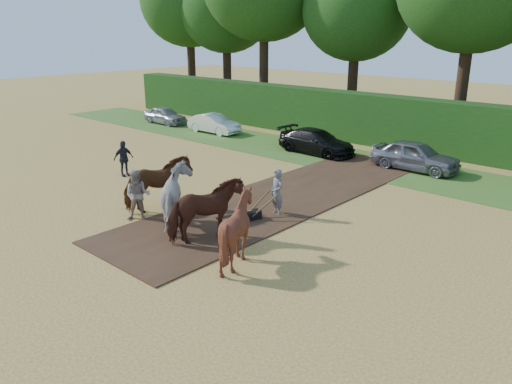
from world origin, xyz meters
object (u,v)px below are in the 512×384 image
(parked_cars, at_px, (372,150))
(spectator_near, at_px, (138,195))
(spectator_far, at_px, (124,159))
(plough_team, at_px, (195,204))

(parked_cars, bearing_deg, spectator_near, -99.66)
(spectator_far, xyz_separation_m, plough_team, (7.85, -2.40, 0.21))
(spectator_far, bearing_deg, parked_cars, -31.76)
(spectator_far, relative_size, plough_team, 0.23)
(parked_cars, bearing_deg, plough_team, -88.77)
(spectator_near, height_order, parked_cars, spectator_near)
(spectator_far, distance_m, parked_cars, 12.64)
(spectator_near, relative_size, plough_team, 0.26)
(spectator_near, relative_size, parked_cars, 0.05)
(spectator_far, bearing_deg, plough_team, -101.91)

